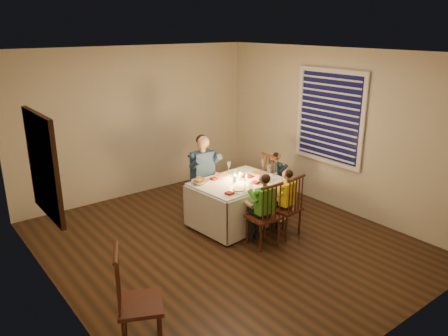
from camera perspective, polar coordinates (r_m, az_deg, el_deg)
ground at (r=6.25m, az=0.14°, el=-9.67°), size 5.00×5.00×0.00m
wall_left at (r=4.79m, az=-21.62°, el=-2.95°), size 0.02×5.00×2.60m
wall_right at (r=7.32m, az=14.25°, el=4.83°), size 0.02×5.00×2.60m
wall_back at (r=7.83m, az=-11.23°, el=5.89°), size 4.50×0.02×2.60m
ceiling at (r=5.54m, az=0.16°, el=14.86°), size 5.00×5.00×0.00m
dining_table at (r=6.62m, az=1.76°, el=-3.34°), size 1.41×1.07×0.66m
chair_adult at (r=7.28m, az=-2.59°, el=-5.49°), size 0.40×0.39×0.94m
chair_near_left at (r=6.22m, az=5.01°, el=-9.91°), size 0.40×0.38×0.94m
chair_near_right at (r=6.51m, az=7.86°, el=-8.65°), size 0.43×0.41×0.94m
chair_end at (r=7.46m, az=6.70°, el=-5.00°), size 0.39×0.41×0.94m
adult at (r=7.28m, az=-2.59°, el=-5.49°), size 0.49×0.45×1.27m
child_green at (r=6.22m, az=5.01°, el=-9.91°), size 0.35×0.33×1.05m
child_yellow at (r=6.51m, az=7.86°, el=-8.65°), size 0.35×0.33×1.01m
child_teal at (r=7.46m, az=6.70°, el=-5.00°), size 0.28×0.30×0.96m
setting_adult at (r=6.73m, az=-0.14°, el=-1.08°), size 0.28×0.28×0.02m
setting_green at (r=6.16m, az=1.93°, el=-2.94°), size 0.28×0.28×0.02m
setting_yellow at (r=6.59m, az=5.20°, el=-1.57°), size 0.28×0.28×0.02m
setting_teal at (r=6.84m, az=4.40°, el=-0.79°), size 0.28×0.28×0.02m
candle_left at (r=6.49m, az=1.41°, el=-1.43°), size 0.06×0.06×0.10m
candle_right at (r=6.57m, az=2.11°, el=-1.21°), size 0.06×0.06×0.10m
squash at (r=6.40m, az=-3.32°, el=-1.81°), size 0.09×0.09×0.09m
orange_fruit at (r=6.67m, az=2.45°, el=-0.99°), size 0.08×0.08×0.08m
serving_bowl at (r=6.44m, az=-3.17°, el=-1.83°), size 0.26×0.26×0.06m
wall_mirror at (r=5.01m, az=-22.53°, el=0.28°), size 0.06×0.95×1.15m
window_blinds at (r=7.30m, az=13.54°, el=6.47°), size 0.07×1.34×1.54m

